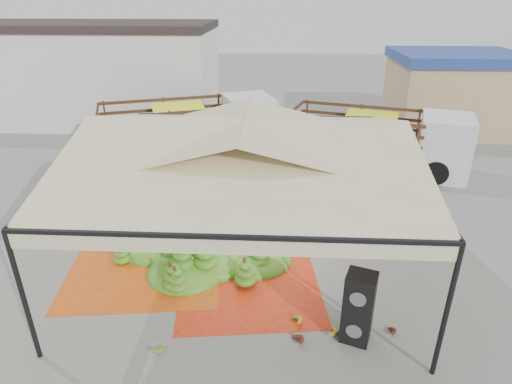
# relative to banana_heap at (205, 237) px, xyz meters

# --- Properties ---
(ground) EXTENTS (90.00, 90.00, 0.00)m
(ground) POSITION_rel_banana_heap_xyz_m (1.15, 0.04, -0.57)
(ground) COLOR slate
(ground) RESTS_ON ground
(canopy_tent) EXTENTS (8.10, 8.10, 4.00)m
(canopy_tent) POSITION_rel_banana_heap_xyz_m (1.15, 0.04, 2.73)
(canopy_tent) COLOR black
(canopy_tent) RESTS_ON ground
(building_white) EXTENTS (14.30, 6.30, 5.40)m
(building_white) POSITION_rel_banana_heap_xyz_m (-8.85, 14.04, 2.14)
(building_white) COLOR silver
(building_white) RESTS_ON ground
(building_tan) EXTENTS (6.30, 5.30, 4.10)m
(building_tan) POSITION_rel_banana_heap_xyz_m (11.15, 13.04, 1.50)
(building_tan) COLOR tan
(building_tan) RESTS_ON ground
(tarp_left) EXTENTS (4.47, 4.31, 0.01)m
(tarp_left) POSITION_rel_banana_heap_xyz_m (-1.58, -0.68, -0.56)
(tarp_left) COLOR #DB5714
(tarp_left) RESTS_ON ground
(tarp_right) EXTENTS (3.95, 4.11, 0.01)m
(tarp_right) POSITION_rel_banana_heap_xyz_m (1.33, -1.26, -0.57)
(tarp_right) COLOR red
(tarp_right) RESTS_ON ground
(banana_heap) EXTENTS (6.15, 5.42, 1.14)m
(banana_heap) POSITION_rel_banana_heap_xyz_m (0.00, 0.00, 0.00)
(banana_heap) COLOR #3C851B
(banana_heap) RESTS_ON ground
(hand_yellow_a) EXTENTS (0.56, 0.51, 0.21)m
(hand_yellow_a) POSITION_rel_banana_heap_xyz_m (3.23, -2.98, -0.46)
(hand_yellow_a) COLOR gold
(hand_yellow_a) RESTS_ON ground
(hand_yellow_b) EXTENTS (0.59, 0.54, 0.22)m
(hand_yellow_b) POSITION_rel_banana_heap_xyz_m (2.45, -2.69, -0.46)
(hand_yellow_b) COLOR #AFA323
(hand_yellow_b) RESTS_ON ground
(hand_red_a) EXTENTS (0.39, 0.33, 0.17)m
(hand_red_a) POSITION_rel_banana_heap_xyz_m (4.54, -2.90, -0.48)
(hand_red_a) COLOR #5D1E15
(hand_red_a) RESTS_ON ground
(hand_red_b) EXTENTS (0.59, 0.56, 0.21)m
(hand_red_b) POSITION_rel_banana_heap_xyz_m (2.46, -3.31, -0.46)
(hand_red_b) COLOR #602616
(hand_red_b) RESTS_ON ground
(hand_green) EXTENTS (0.53, 0.52, 0.19)m
(hand_green) POSITION_rel_banana_heap_xyz_m (-0.47, -3.66, -0.48)
(hand_green) COLOR #437418
(hand_green) RESTS_ON ground
(hanging_bunches) EXTENTS (1.74, 0.24, 0.20)m
(hanging_bunches) POSITION_rel_banana_heap_xyz_m (2.26, 1.22, 2.05)
(hanging_bunches) COLOR #3C7919
(hanging_bunches) RESTS_ON ground
(speaker_stack) EXTENTS (0.75, 0.70, 1.68)m
(speaker_stack) POSITION_rel_banana_heap_xyz_m (3.76, -3.09, 0.27)
(speaker_stack) COLOR black
(speaker_stack) RESTS_ON ground
(banana_leaves) EXTENTS (0.96, 1.36, 3.70)m
(banana_leaves) POSITION_rel_banana_heap_xyz_m (-1.37, 1.07, -0.57)
(banana_leaves) COLOR #227C21
(banana_leaves) RESTS_ON ground
(vendor) EXTENTS (0.73, 0.55, 1.81)m
(vendor) POSITION_rel_banana_heap_xyz_m (0.61, 4.86, 0.34)
(vendor) COLOR gray
(vendor) RESTS_ON ground
(truck_left) EXTENTS (7.95, 5.01, 2.58)m
(truck_left) POSITION_rel_banana_heap_xyz_m (-1.66, 8.09, 1.02)
(truck_left) COLOR #463017
(truck_left) RESTS_ON ground
(truck_right) EXTENTS (7.53, 4.35, 2.45)m
(truck_right) POSITION_rel_banana_heap_xyz_m (6.45, 7.08, 0.94)
(truck_right) COLOR #4A3218
(truck_right) RESTS_ON ground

